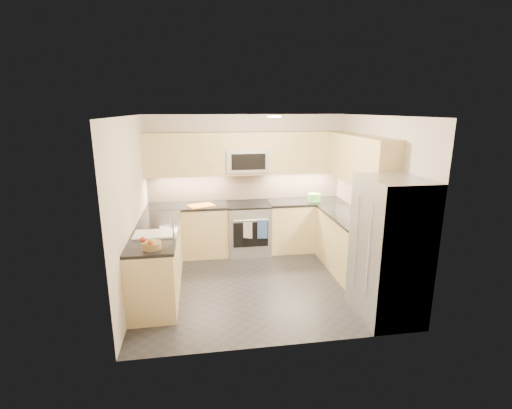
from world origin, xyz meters
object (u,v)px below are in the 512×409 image
(refrigerator, at_px, (389,249))
(utensil_bowl, at_px, (314,197))
(gas_range, at_px, (248,229))
(microwave, at_px, (247,160))
(fruit_basket, at_px, (152,246))
(cutting_board, at_px, (201,206))

(refrigerator, relative_size, utensil_bowl, 7.42)
(gas_range, height_order, refrigerator, refrigerator)
(microwave, height_order, refrigerator, microwave)
(gas_range, distance_m, utensil_bowl, 1.34)
(microwave, bearing_deg, gas_range, -90.00)
(refrigerator, distance_m, fruit_basket, 2.93)
(fruit_basket, bearing_deg, gas_range, 54.75)
(microwave, distance_m, refrigerator, 3.04)
(gas_range, relative_size, fruit_basket, 3.95)
(gas_range, xyz_separation_m, refrigerator, (1.45, -2.43, 0.45))
(cutting_board, bearing_deg, utensil_bowl, 0.88)
(gas_range, relative_size, utensil_bowl, 3.75)
(refrigerator, xyz_separation_m, fruit_basket, (-2.91, 0.36, 0.08))
(utensil_bowl, bearing_deg, microwave, 172.39)
(fruit_basket, bearing_deg, microwave, 56.32)
(microwave, relative_size, fruit_basket, 3.30)
(microwave, xyz_separation_m, refrigerator, (1.45, -2.55, -0.80))
(utensil_bowl, height_order, cutting_board, utensil_bowl)
(gas_range, distance_m, cutting_board, 0.98)
(refrigerator, distance_m, utensil_bowl, 2.40)
(cutting_board, bearing_deg, gas_range, 4.76)
(microwave, relative_size, utensil_bowl, 3.13)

